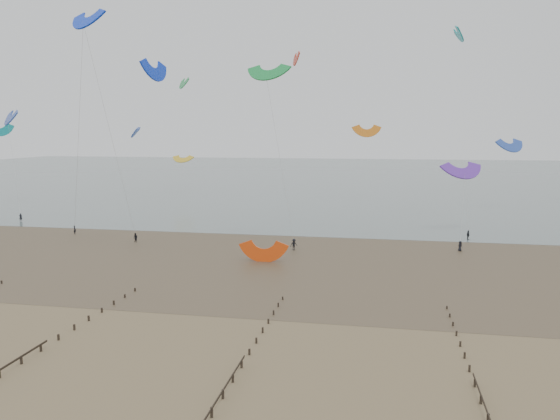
% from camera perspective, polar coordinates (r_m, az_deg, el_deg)
% --- Properties ---
extents(ground, '(500.00, 500.00, 0.00)m').
position_cam_1_polar(ground, '(52.73, -6.53, -12.91)').
color(ground, brown).
rests_on(ground, ground).
extents(sea_and_shore, '(500.00, 665.00, 0.03)m').
position_cam_1_polar(sea_and_shore, '(85.63, -2.35, -4.62)').
color(sea_and_shore, '#475654').
rests_on(sea_and_shore, ground).
extents(kitesurfer_lead, '(0.71, 0.64, 1.64)m').
position_cam_1_polar(kitesurfer_lead, '(108.91, -20.65, -1.96)').
color(kitesurfer_lead, black).
rests_on(kitesurfer_lead, ground).
extents(kitesurfers, '(155.91, 24.09, 1.88)m').
position_cam_1_polar(kitesurfers, '(98.24, 17.49, -2.82)').
color(kitesurfers, black).
rests_on(kitesurfers, ground).
extents(grounded_kite, '(6.18, 4.86, 3.36)m').
position_cam_1_polar(grounded_kite, '(80.62, -1.73, -5.43)').
color(grounded_kite, '#F4480F').
rests_on(grounded_kite, ground).
extents(kites_airborne, '(244.30, 116.44, 40.24)m').
position_cam_1_polar(kites_airborne, '(140.49, -5.34, 9.66)').
color(kites_airborne, gold).
rests_on(kites_airborne, ground).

